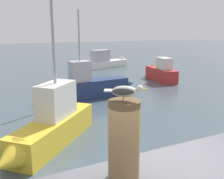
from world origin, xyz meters
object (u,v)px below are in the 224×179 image
(mooring_post, at_px, (124,141))
(boat_white, at_px, (107,62))
(seagull, at_px, (125,91))
(boat_red, at_px, (159,72))
(boat_yellow, at_px, (50,126))
(boat_navy, at_px, (93,86))

(mooring_post, distance_m, boat_white, 19.81)
(seagull, relative_size, boat_red, 0.10)
(boat_white, relative_size, boat_red, 1.54)
(seagull, height_order, boat_yellow, boat_yellow)
(boat_red, height_order, boat_yellow, boat_yellow)
(seagull, bearing_deg, boat_yellow, 85.73)
(seagull, xyz_separation_m, boat_yellow, (0.36, 4.84, -2.06))
(seagull, relative_size, boat_yellow, 0.08)
(boat_red, bearing_deg, boat_navy, -157.55)
(boat_navy, bearing_deg, boat_red, 22.45)
(boat_yellow, bearing_deg, boat_red, 37.69)
(seagull, distance_m, boat_white, 19.86)
(boat_navy, height_order, boat_red, boat_navy)
(mooring_post, xyz_separation_m, boat_navy, (3.40, 9.15, -1.61))
(seagull, bearing_deg, mooring_post, 147.39)
(mooring_post, bearing_deg, boat_navy, 69.62)
(seagull, distance_m, boat_yellow, 5.28)
(boat_navy, distance_m, boat_white, 10.03)
(boat_navy, distance_m, boat_yellow, 5.27)
(boat_white, xyz_separation_m, boat_yellow, (-7.92, -13.07, 0.12))
(boat_white, distance_m, boat_yellow, 15.28)
(mooring_post, distance_m, boat_navy, 9.89)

